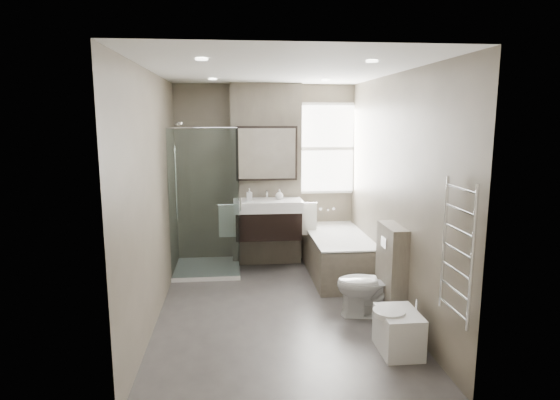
{
  "coord_description": "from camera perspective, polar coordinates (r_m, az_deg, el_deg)",
  "views": [
    {
      "loc": [
        -0.45,
        -4.93,
        2.13
      ],
      "look_at": [
        0.04,
        0.15,
        1.23
      ],
      "focal_mm": 30.0,
      "sensor_mm": 36.0,
      "label": 1
    }
  ],
  "objects": [
    {
      "name": "room",
      "position": [
        5.02,
        -0.34,
        0.54
      ],
      "size": [
        2.7,
        3.9,
        2.7
      ],
      "color": "#484443",
      "rests_on": "ground"
    },
    {
      "name": "vanity_pier",
      "position": [
        6.77,
        -1.71,
        3.01
      ],
      "size": [
        1.0,
        0.25,
        2.6
      ],
      "primitive_type": "cube",
      "color": "#665E50",
      "rests_on": "ground"
    },
    {
      "name": "vanity",
      "position": [
        6.52,
        -1.48,
        -2.25
      ],
      "size": [
        0.95,
        0.47,
        0.66
      ],
      "color": "black",
      "rests_on": "vanity_pier"
    },
    {
      "name": "mirror_cabinet",
      "position": [
        6.58,
        -1.63,
        5.69
      ],
      "size": [
        0.86,
        0.08,
        0.76
      ],
      "color": "black",
      "rests_on": "vanity_pier"
    },
    {
      "name": "towel_left",
      "position": [
        6.49,
        -6.41,
        -2.55
      ],
      "size": [
        0.24,
        0.06,
        0.44
      ],
      "primitive_type": "cube",
      "color": "silver",
      "rests_on": "vanity_pier"
    },
    {
      "name": "towel_right",
      "position": [
        6.57,
        3.42,
        -2.36
      ],
      "size": [
        0.24,
        0.06,
        0.44
      ],
      "primitive_type": "cube",
      "color": "silver",
      "rests_on": "vanity_pier"
    },
    {
      "name": "shower_enclosure",
      "position": [
        6.5,
        -8.06,
        -4.66
      ],
      "size": [
        0.9,
        0.9,
        2.0
      ],
      "color": "white",
      "rests_on": "ground"
    },
    {
      "name": "bathtub",
      "position": [
        6.45,
        7.03,
        -6.37
      ],
      "size": [
        0.75,
        1.6,
        0.57
      ],
      "color": "#665E50",
      "rests_on": "ground"
    },
    {
      "name": "window",
      "position": [
        6.95,
        5.68,
        6.25
      ],
      "size": [
        0.98,
        0.06,
        1.33
      ],
      "color": "white",
      "rests_on": "room"
    },
    {
      "name": "toilet",
      "position": [
        5.21,
        10.78,
        -10.12
      ],
      "size": [
        0.74,
        0.5,
        0.7
      ],
      "primitive_type": "imported",
      "rotation": [
        0.0,
        0.0,
        -1.73
      ],
      "color": "white",
      "rests_on": "ground"
    },
    {
      "name": "cistern_box",
      "position": [
        5.23,
        13.4,
        -8.4
      ],
      "size": [
        0.19,
        0.55,
        1.0
      ],
      "color": "#665E50",
      "rests_on": "ground"
    },
    {
      "name": "bidet",
      "position": [
        4.57,
        14.19,
        -15.18
      ],
      "size": [
        0.42,
        0.48,
        0.5
      ],
      "color": "white",
      "rests_on": "ground"
    },
    {
      "name": "towel_radiator",
      "position": [
        3.87,
        20.81,
        -5.74
      ],
      "size": [
        0.03,
        0.49,
        1.1
      ],
      "color": "silver",
      "rests_on": "room"
    },
    {
      "name": "soap_bottle_a",
      "position": [
        6.42,
        -3.75,
        0.67
      ],
      "size": [
        0.08,
        0.08,
        0.17
      ],
      "primitive_type": "imported",
      "color": "white",
      "rests_on": "vanity"
    },
    {
      "name": "soap_bottle_b",
      "position": [
        6.52,
        -0.08,
        0.7
      ],
      "size": [
        0.11,
        0.11,
        0.14
      ],
      "primitive_type": "imported",
      "color": "white",
      "rests_on": "vanity"
    }
  ]
}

